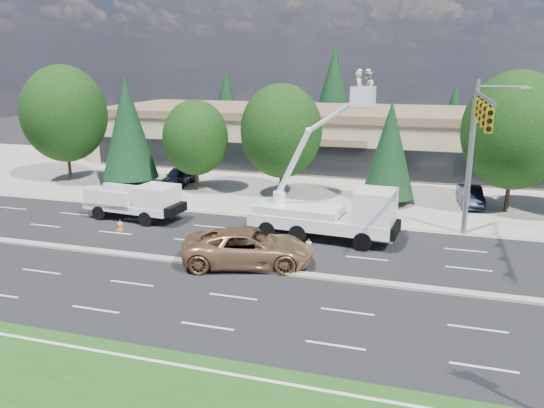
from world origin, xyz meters
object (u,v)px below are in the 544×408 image
(signal_mast, at_px, (476,137))
(minivan, at_px, (248,248))
(utility_pickup, at_px, (138,205))
(bucket_truck, at_px, (334,206))

(signal_mast, relative_size, minivan, 1.56)
(utility_pickup, height_order, minivan, utility_pickup)
(signal_mast, distance_m, bucket_truck, 8.43)
(signal_mast, height_order, utility_pickup, signal_mast)
(signal_mast, xyz_separation_m, minivan, (-10.67, -6.44, -5.15))
(signal_mast, xyz_separation_m, bucket_truck, (-7.27, -1.37, -4.05))
(utility_pickup, bearing_deg, minivan, -24.54)
(bucket_truck, bearing_deg, utility_pickup, -177.35)
(utility_pickup, bearing_deg, signal_mast, 8.42)
(signal_mast, bearing_deg, bucket_truck, -169.33)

